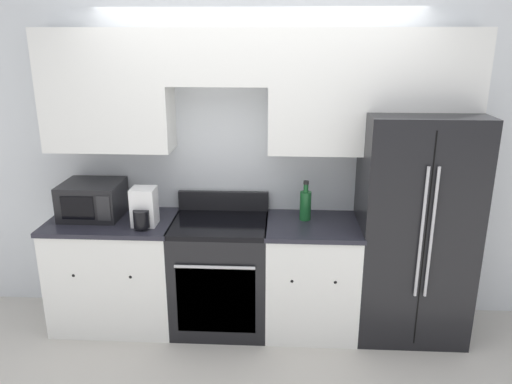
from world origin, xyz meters
TOP-DOWN VIEW (x-y plane):
  - ground_plane at (0.00, 0.00)m, footprint 12.00×12.00m
  - wall_back at (0.02, 0.58)m, footprint 8.00×0.39m
  - lower_cabinets_left at (-1.15, 0.31)m, footprint 0.99×0.64m
  - lower_cabinets_right at (0.44, 0.31)m, footprint 0.73×0.64m
  - oven_range at (-0.29, 0.31)m, footprint 0.75×0.65m
  - refrigerator at (1.21, 0.37)m, footprint 0.84×0.78m
  - microwave at (-1.31, 0.39)m, footprint 0.46×0.42m
  - bottle at (0.38, 0.40)m, footprint 0.09×0.09m
  - electric_kettle at (-0.85, 0.21)m, footprint 0.18×0.24m

SIDE VIEW (x-z plane):
  - ground_plane at x=0.00m, z-range 0.00..0.00m
  - lower_cabinets_left at x=-1.15m, z-range 0.00..0.90m
  - lower_cabinets_right at x=0.44m, z-range 0.00..0.90m
  - oven_range at x=-0.29m, z-range -0.07..0.99m
  - refrigerator at x=1.21m, z-range 0.00..1.77m
  - bottle at x=0.38m, z-range 0.87..1.19m
  - electric_kettle at x=-0.85m, z-range 0.89..1.19m
  - microwave at x=-1.31m, z-range 0.90..1.18m
  - wall_back at x=0.02m, z-range 0.25..2.85m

